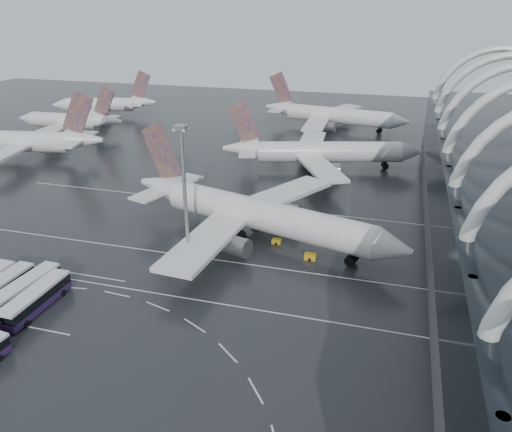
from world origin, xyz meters
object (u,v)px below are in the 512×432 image
(airliner_main, at_px, (253,214))
(airliner_gate_c, at_px, (331,115))
(jet_remote_mid, at_px, (71,121))
(gse_cart_belly_c, at_px, (277,241))
(jet_remote_far, at_px, (106,105))
(bus_row_near_d, at_px, (36,299))
(bus_row_near_c, at_px, (26,289))
(gse_cart_belly_b, at_px, (323,231))
(floodlight_mast, at_px, (184,183))
(jet_remote_west, at_px, (29,142))
(gse_cart_belly_a, at_px, (310,256))
(airliner_gate_b, at_px, (319,152))
(bus_row_near_b, at_px, (0,288))

(airliner_main, xyz_separation_m, airliner_gate_c, (0.99, 102.54, -0.30))
(airliner_gate_c, distance_m, jet_remote_mid, 97.92)
(airliner_gate_c, relative_size, gse_cart_belly_c, 30.32)
(jet_remote_mid, relative_size, jet_remote_far, 0.97)
(airliner_main, height_order, bus_row_near_d, airliner_main)
(bus_row_near_c, distance_m, gse_cart_belly_b, 57.99)
(airliner_gate_c, distance_m, gse_cart_belly_c, 103.99)
(jet_remote_far, xyz_separation_m, floodlight_mast, (87.21, -114.60, 11.85))
(floodlight_mast, relative_size, gse_cart_belly_b, 11.82)
(jet_remote_west, distance_m, gse_cart_belly_c, 95.61)
(gse_cart_belly_a, relative_size, gse_cart_belly_b, 0.99)
(airliner_main, height_order, floodlight_mast, floodlight_mast)
(airliner_gate_b, height_order, gse_cart_belly_b, airliner_gate_b)
(jet_remote_west, distance_m, gse_cart_belly_a, 104.68)
(gse_cart_belly_a, bearing_deg, gse_cart_belly_b, 88.03)
(bus_row_near_c, distance_m, floodlight_mast, 31.31)
(airliner_main, distance_m, airliner_gate_b, 50.49)
(airliner_gate_b, relative_size, jet_remote_west, 1.15)
(jet_remote_far, relative_size, gse_cart_belly_a, 19.48)
(jet_remote_west, xyz_separation_m, bus_row_near_c, (53.49, -67.95, -3.74))
(jet_remote_far, distance_m, floodlight_mast, 144.50)
(jet_remote_west, distance_m, jet_remote_mid, 33.15)
(jet_remote_mid, relative_size, floodlight_mast, 1.58)
(jet_remote_mid, bearing_deg, floodlight_mast, 131.84)
(airliner_gate_b, distance_m, gse_cart_belly_b, 45.03)
(gse_cart_belly_c, bearing_deg, airliner_gate_c, 92.40)
(bus_row_near_c, height_order, floodlight_mast, floodlight_mast)
(bus_row_near_c, relative_size, gse_cart_belly_c, 7.30)
(gse_cart_belly_b, bearing_deg, airliner_main, -155.37)
(airliner_gate_c, xyz_separation_m, jet_remote_far, (-95.75, -3.92, -0.14))
(airliner_gate_c, bearing_deg, gse_cart_belly_b, -72.35)
(jet_remote_mid, xyz_separation_m, bus_row_near_d, (64.82, -102.39, -2.86))
(airliner_main, bearing_deg, jet_remote_mid, 159.60)
(airliner_main, distance_m, gse_cart_belly_a, 15.29)
(airliner_main, relative_size, gse_cart_belly_a, 28.09)
(jet_remote_far, relative_size, bus_row_near_b, 3.26)
(airliner_gate_c, xyz_separation_m, jet_remote_west, (-83.86, -67.29, 0.48))
(jet_remote_mid, height_order, gse_cart_belly_b, jet_remote_mid)
(jet_remote_west, xyz_separation_m, floodlight_mast, (75.32, -51.23, 11.23))
(airliner_gate_b, relative_size, bus_row_near_b, 4.28)
(airliner_main, bearing_deg, jet_remote_west, 173.30)
(airliner_main, distance_m, jet_remote_west, 90.06)
(airliner_gate_c, bearing_deg, bus_row_near_c, -92.46)
(bus_row_near_c, relative_size, gse_cart_belly_b, 6.09)
(airliner_gate_b, xyz_separation_m, floodlight_mast, (-12.65, -66.21, 11.78))
(bus_row_near_b, relative_size, bus_row_near_d, 0.95)
(bus_row_near_c, height_order, gse_cart_belly_a, bus_row_near_c)
(jet_remote_mid, bearing_deg, airliner_main, 140.31)
(bus_row_near_d, bearing_deg, gse_cart_belly_c, -42.90)
(bus_row_near_c, distance_m, gse_cart_belly_c, 46.87)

